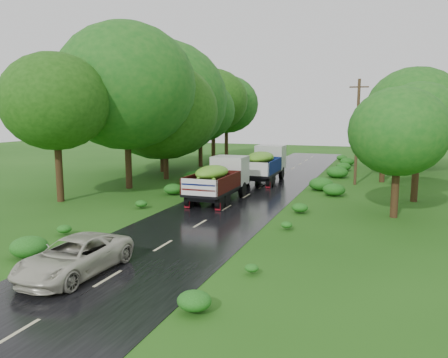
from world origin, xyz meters
The scene contains 10 objects.
ground centered at (0.00, 0.00, 0.00)m, with size 120.00×120.00×0.00m, color #1A490F.
road centered at (0.00, 5.00, 0.01)m, with size 6.50×80.00×0.02m, color black.
road_lines centered at (0.00, 6.00, 0.02)m, with size 0.12×69.60×0.00m.
truck_near centered at (-1.17, 9.97, 1.54)m, with size 2.35×6.47×2.72m.
truck_far centered at (-0.46, 18.51, 1.63)m, with size 2.56×6.89×2.87m.
car centered at (-1.32, -4.06, 0.67)m, with size 2.16×4.68×1.30m, color beige.
utility_pole centered at (6.64, 19.61, 4.24)m, with size 1.44×0.24×8.24m.
trees_left centered at (-10.10, 21.16, 6.61)m, with size 7.15×33.79×9.61m.
trees_right centered at (10.19, 23.66, 5.26)m, with size 6.12×29.57×7.76m.
shrubs centered at (0.00, 14.00, 0.35)m, with size 11.90×44.00×0.70m.
Camera 1 is at (8.74, -16.07, 5.69)m, focal length 35.00 mm.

